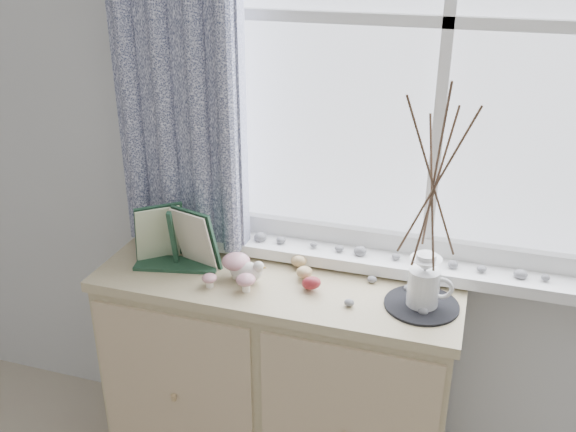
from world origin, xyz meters
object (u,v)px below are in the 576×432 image
Objects in this scene: sideboard at (278,382)px; twig_pitcher at (434,179)px; botanical_book at (171,240)px; toadstool_cluster at (235,268)px.

sideboard is 0.96m from twig_pitcher.
twig_pitcher is at bearing -10.37° from botanical_book.
botanical_book reaches higher than sideboard.
toadstool_cluster is at bearing -14.26° from botanical_book.
toadstool_cluster is 0.70m from twig_pitcher.
sideboard is 6.83× the size of toadstool_cluster.
sideboard is at bearing 27.13° from toadstool_cluster.
sideboard is at bearing 171.15° from twig_pitcher.
botanical_book reaches higher than toadstool_cluster.
toadstool_cluster is (-0.12, -0.06, 0.47)m from sideboard.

